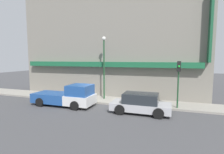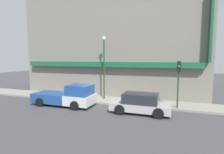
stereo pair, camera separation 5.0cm
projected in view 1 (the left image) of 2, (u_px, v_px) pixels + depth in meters
The scene contains 8 objects.
ground_plane at pixel (95, 104), 15.79m from camera, with size 80.00×80.00×0.00m, color #424244.
sidewalk at pixel (100, 99), 17.03m from camera, with size 36.00×2.66×0.16m.
building at pixel (110, 45), 19.10m from camera, with size 19.80×3.80×11.19m.
pickup_truck at pixel (67, 96), 15.01m from camera, with size 5.44×2.21×1.87m.
parked_car at pixel (141, 103), 13.00m from camera, with size 4.38×2.05×1.49m.
fire_hydrant at pixel (140, 101), 14.84m from camera, with size 0.16×0.16×0.68m.
street_lamp at pixel (104, 61), 16.69m from camera, with size 0.36×0.36×5.97m.
traffic_light at pixel (178, 76), 13.55m from camera, with size 0.28×0.42×3.71m.
Camera 1 is at (6.44, -14.13, 4.06)m, focal length 28.00 mm.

